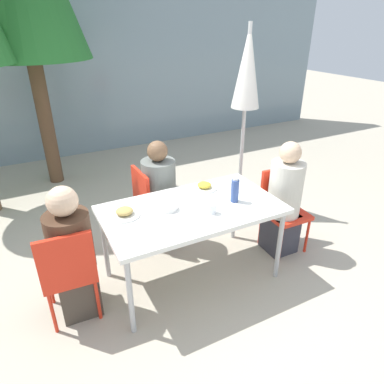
{
  "coord_description": "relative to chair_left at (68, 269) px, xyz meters",
  "views": [
    {
      "loc": [
        -1.18,
        -2.28,
        2.2
      ],
      "look_at": [
        0.0,
        0.0,
        0.9
      ],
      "focal_mm": 32.0,
      "sensor_mm": 36.0,
      "label": 1
    }
  ],
  "objects": [
    {
      "name": "ground_plane",
      "position": [
        1.07,
        0.02,
        -0.5
      ],
      "size": [
        24.0,
        24.0,
        0.0
      ],
      "primitive_type": "plane",
      "color": "#B2A893"
    },
    {
      "name": "person_right",
      "position": [
        2.09,
        -0.01,
        0.07
      ],
      "size": [
        0.33,
        0.33,
        1.19
      ],
      "rotation": [
        0.0,
        0.0,
        3.11
      ],
      "color": "#383842",
      "rests_on": "ground"
    },
    {
      "name": "chair_right",
      "position": [
        2.14,
        0.07,
        0.0
      ],
      "size": [
        0.41,
        0.41,
        0.85
      ],
      "rotation": [
        0.0,
        0.0,
        3.11
      ],
      "color": "red",
      "rests_on": "ground"
    },
    {
      "name": "bottle",
      "position": [
        1.46,
        -0.05,
        0.36
      ],
      "size": [
        0.07,
        0.07,
        0.23
      ],
      "color": "#334C8E",
      "rests_on": "dining_table"
    },
    {
      "name": "chair_left",
      "position": [
        0.0,
        0.0,
        0.0
      ],
      "size": [
        0.42,
        0.42,
        0.85
      ],
      "rotation": [
        0.0,
        0.0,
        -0.06
      ],
      "color": "red",
      "rests_on": "ground"
    },
    {
      "name": "person_far",
      "position": [
        1.04,
        0.7,
        0.04
      ],
      "size": [
        0.35,
        0.35,
        1.15
      ],
      "rotation": [
        0.0,
        0.0,
        -1.53
      ],
      "color": "black",
      "rests_on": "ground"
    },
    {
      "name": "building_facade",
      "position": [
        1.07,
        4.01,
        1.0
      ],
      "size": [
        10.0,
        0.2,
        3.0
      ],
      "color": "gray",
      "rests_on": "ground"
    },
    {
      "name": "plate_0",
      "position": [
        1.34,
        0.29,
        0.28
      ],
      "size": [
        0.24,
        0.24,
        0.07
      ],
      "color": "white",
      "rests_on": "dining_table"
    },
    {
      "name": "chair_far",
      "position": [
        0.96,
        0.74,
        0.0
      ],
      "size": [
        0.42,
        0.42,
        0.85
      ],
      "rotation": [
        0.0,
        0.0,
        -1.53
      ],
      "color": "red",
      "rests_on": "ground"
    },
    {
      "name": "drinking_cup",
      "position": [
        1.18,
        -0.14,
        0.3
      ],
      "size": [
        0.07,
        0.07,
        0.09
      ],
      "color": "white",
      "rests_on": "dining_table"
    },
    {
      "name": "plate_1",
      "position": [
        0.52,
        0.15,
        0.28
      ],
      "size": [
        0.26,
        0.26,
        0.07
      ],
      "color": "white",
      "rests_on": "dining_table"
    },
    {
      "name": "closed_umbrella",
      "position": [
        2.25,
        0.97,
        1.11
      ],
      "size": [
        0.36,
        0.36,
        2.18
      ],
      "color": "#333333",
      "rests_on": "ground"
    },
    {
      "name": "dining_table",
      "position": [
        1.07,
        0.02,
        0.2
      ],
      "size": [
        1.53,
        0.86,
        0.75
      ],
      "color": "white",
      "rests_on": "ground"
    },
    {
      "name": "salad_bowl",
      "position": [
        0.88,
        0.08,
        0.28
      ],
      "size": [
        0.16,
        0.16,
        0.05
      ],
      "color": "white",
      "rests_on": "dining_table"
    },
    {
      "name": "person_left",
      "position": [
        0.05,
        0.08,
        0.05
      ],
      "size": [
        0.34,
        0.34,
        1.15
      ],
      "rotation": [
        0.0,
        0.0,
        -0.06
      ],
      "color": "#473D33",
      "rests_on": "ground"
    }
  ]
}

